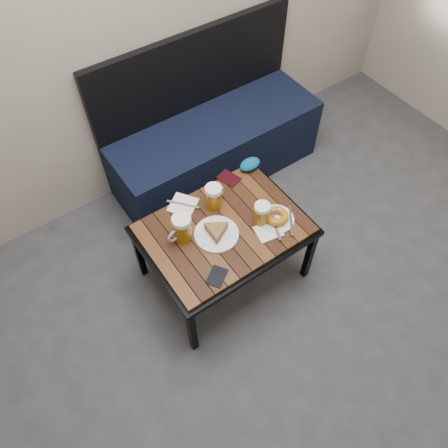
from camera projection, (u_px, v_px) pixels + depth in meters
ground at (365, 407)px, 2.18m from camera, size 4.00×4.00×0.00m
room_shell at (406, 28)px, 1.01m from camera, size 4.00×4.00×4.00m
bench at (214, 142)px, 2.91m from camera, size 1.40×0.50×0.95m
cafe_table at (224, 232)px, 2.28m from camera, size 0.84×0.62×0.47m
beer_mug_left at (182, 228)px, 2.15m from camera, size 0.14×0.10×0.15m
beer_mug_centre at (214, 196)px, 2.28m from camera, size 0.14×0.10×0.14m
beer_mug_right at (262, 214)px, 2.22m from camera, size 0.13×0.10×0.13m
plate_pie at (216, 232)px, 2.20m from camera, size 0.23×0.23×0.06m
plate_bagel at (277, 217)px, 2.26m from camera, size 0.21×0.23×0.05m
napkin_left at (183, 205)px, 2.33m from camera, size 0.19×0.19×0.01m
napkin_right at (268, 231)px, 2.23m from camera, size 0.15×0.13×0.01m
passport_navy at (217, 276)px, 2.07m from camera, size 0.13×0.12×0.01m
passport_burgundy at (229, 178)px, 2.44m from camera, size 0.12×0.14×0.01m
knit_pouch at (250, 164)px, 2.47m from camera, size 0.14×0.09×0.06m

